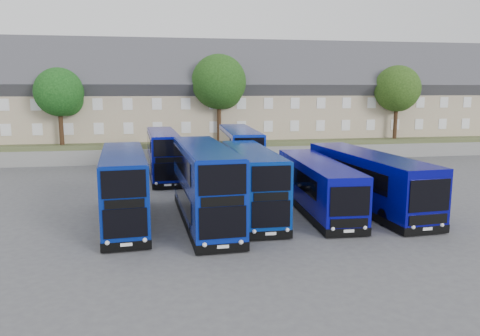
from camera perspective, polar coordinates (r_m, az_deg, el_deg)
name	(u,v)px	position (r m, az deg, el deg)	size (l,w,h in m)	color
ground	(242,229)	(25.65, 0.29, -7.47)	(120.00, 120.00, 0.00)	#4C4D52
retaining_wall	(202,155)	(48.81, -4.64, 1.58)	(70.00, 0.40, 1.50)	slate
earth_bank	(195,142)	(58.67, -5.53, 3.16)	(80.00, 20.00, 2.00)	#494E2C
terrace_row	(248,97)	(55.12, 1.00, 8.62)	(66.00, 10.40, 11.20)	tan
dd_front_left	(124,189)	(27.10, -13.95, -2.50)	(3.11, 10.34, 4.05)	navy
dd_front_mid	(205,186)	(26.48, -4.32, -2.17)	(3.10, 11.12, 4.37)	#081F96
dd_front_right	(252,184)	(27.95, 1.46, -1.93)	(2.34, 10.02, 3.97)	navy
dd_rear_left	(163,156)	(40.27, -9.37, 1.50)	(2.83, 10.13, 3.98)	#070C8A
dd_rear_right	(240,155)	(38.79, -0.04, 1.54)	(2.88, 10.84, 4.27)	#0922A5
coach_east_a	(317,186)	(29.59, 9.35, -2.22)	(2.89, 11.58, 3.14)	#07088C
coach_east_b	(367,181)	(31.10, 15.23, -1.54)	(3.61, 12.89, 3.48)	#070677
tree_west	(61,94)	(50.17, -21.00, 8.42)	(4.80, 4.80, 7.65)	#382314
tree_mid	(220,84)	(50.16, -2.44, 10.20)	(5.76, 5.76, 9.18)	#382314
tree_east	(398,90)	(55.89, 18.69, 8.95)	(5.12, 5.12, 8.16)	#382314
tree_far	(414,88)	(64.93, 20.47, 9.17)	(5.44, 5.44, 8.67)	#382314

